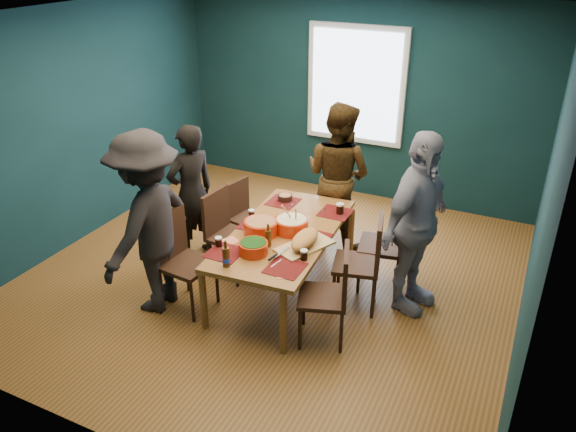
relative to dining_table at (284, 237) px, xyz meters
name	(u,v)px	position (x,y,z in m)	size (l,w,h in m)	color
room	(283,149)	(-0.24, 0.49, 0.73)	(5.01, 5.01, 2.71)	#965C2B
dining_table	(284,237)	(0.00, 0.00, 0.00)	(1.06, 1.93, 0.71)	olive
chair_left_far	(244,210)	(-0.83, 0.64, -0.16)	(0.44, 0.44, 0.83)	black
chair_left_mid	(224,227)	(-0.74, 0.08, -0.09)	(0.46, 0.46, 0.95)	black
chair_left_near	(179,253)	(-0.83, -0.62, -0.07)	(0.49, 0.49, 0.99)	black
chair_right_far	(391,238)	(0.94, 0.56, -0.07)	(0.53, 0.53, 0.99)	black
chair_right_mid	(367,257)	(0.83, 0.12, -0.08)	(0.53, 0.53, 0.98)	black
chair_right_near	(333,289)	(0.72, -0.50, -0.10)	(0.54, 0.54, 0.94)	black
person_far_left	(191,193)	(-1.26, 0.25, 0.14)	(0.57, 0.37, 1.56)	black
person_back	(338,175)	(0.09, 1.25, 0.21)	(0.83, 0.65, 1.71)	black
person_right	(416,224)	(1.22, 0.33, 0.27)	(1.07, 0.44, 1.82)	white
person_near_left	(148,224)	(-1.05, -0.74, 0.27)	(1.17, 0.68, 1.82)	black
bowl_salad	(261,227)	(-0.18, -0.13, 0.14)	(0.34, 0.34, 0.14)	red
bowl_dumpling	(292,224)	(0.07, 0.04, 0.14)	(0.34, 0.34, 0.31)	red
bowl_herbs	(253,247)	(-0.07, -0.50, 0.13)	(0.27, 0.27, 0.12)	red
cutting_board	(305,241)	(0.31, -0.20, 0.14)	(0.48, 0.72, 0.15)	tan
small_bowl	(285,197)	(-0.31, 0.66, 0.10)	(0.16, 0.16, 0.07)	black
beer_bottle_a	(226,257)	(-0.18, -0.80, 0.16)	(0.07, 0.07, 0.26)	#43240C
beer_bottle_b	(268,238)	(-0.01, -0.32, 0.16)	(0.06, 0.06, 0.23)	#43240C
cola_glass_a	(219,241)	(-0.43, -0.53, 0.12)	(0.07, 0.07, 0.10)	black
cola_glass_b	(304,254)	(0.40, -0.40, 0.12)	(0.07, 0.07, 0.10)	black
cola_glass_c	(340,208)	(0.36, 0.61, 0.13)	(0.08, 0.08, 0.12)	black
cola_glass_d	(252,213)	(-0.43, 0.13, 0.12)	(0.07, 0.07, 0.09)	black
napkin_a	(324,236)	(0.40, 0.08, 0.07)	(0.12, 0.12, 0.00)	#EB7A63
napkin_b	(230,241)	(-0.38, -0.40, 0.07)	(0.14, 0.14, 0.00)	#EB7A63
napkin_c	(284,274)	(0.35, -0.70, 0.07)	(0.14, 0.14, 0.00)	#EB7A63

